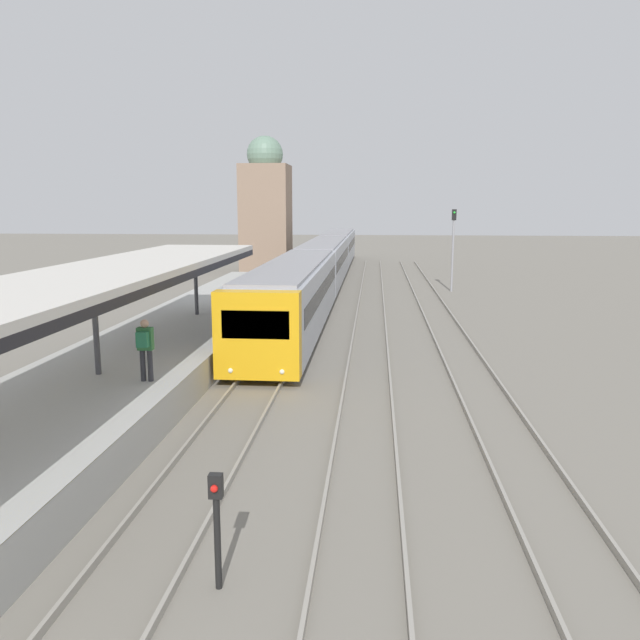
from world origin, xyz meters
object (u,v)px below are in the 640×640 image
Objects in this scene: person_on_platform at (145,345)px; signal_post_near at (217,518)px; train_near at (324,261)px; signal_mast_far at (453,241)px.

person_on_platform is 8.24m from signal_post_near.
person_on_platform is at bearing -94.76° from train_near.
signal_post_near is 0.33× the size of signal_mast_far.
signal_post_near is at bearing -87.83° from train_near.
train_near is at bearing 163.98° from signal_mast_far.
signal_post_near is at bearing -102.36° from signal_mast_far.
train_near is 28.64× the size of signal_post_near.
signal_post_near is (1.36, -35.92, -0.62)m from train_near.
train_near is 9.58× the size of signal_mast_far.
person_on_platform is 28.43m from signal_mast_far.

